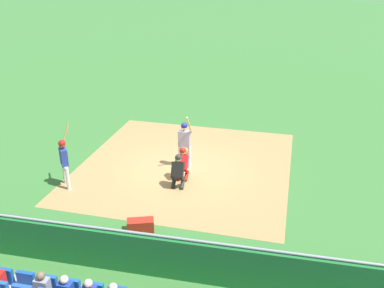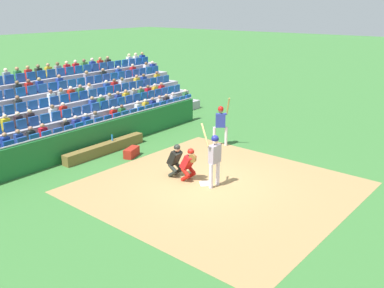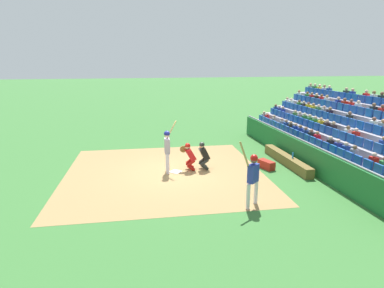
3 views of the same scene
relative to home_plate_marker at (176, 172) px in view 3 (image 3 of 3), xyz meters
name	(u,v)px [view 3 (image 3 of 3)]	position (x,y,z in m)	size (l,w,h in m)	color
ground_plane	(176,172)	(0.00, 0.00, -0.02)	(160.00, 160.00, 0.00)	#356C30
infield_dirt_patch	(164,173)	(0.00, 0.50, -0.01)	(8.17, 8.46, 0.01)	#9A794B
home_plate_marker	(176,172)	(0.00, 0.00, 0.00)	(0.44, 0.44, 0.02)	white
batter_at_plate	(167,147)	(0.01, 0.35, 1.16)	(0.58, 0.59, 2.26)	silver
catcher_crouching	(189,155)	(0.16, -0.65, 0.69)	(0.47, 0.71, 1.26)	#B0170F
home_plate_umpire	(204,154)	(0.14, -1.29, 0.68)	(0.47, 0.48, 1.28)	#242823
dugout_wall	(299,152)	(0.00, -5.84, 0.58)	(13.02, 0.24, 1.25)	#1C652D
dugout_bench	(287,160)	(0.05, -5.29, 0.20)	(4.08, 0.40, 0.44)	brown
water_bottle_on_bench	(293,155)	(-0.40, -5.34, 0.56)	(0.07, 0.07, 0.26)	blue
equipment_duffel_bag	(266,165)	(-0.34, -4.10, 0.17)	(0.80, 0.36, 0.38)	maroon
on_deck_batter	(253,174)	(-3.81, -2.03, 1.11)	(0.52, 0.81, 2.25)	silver
bleacher_stand	(374,140)	(0.01, -9.86, 0.94)	(18.02, 4.39, 3.18)	#9D98A2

